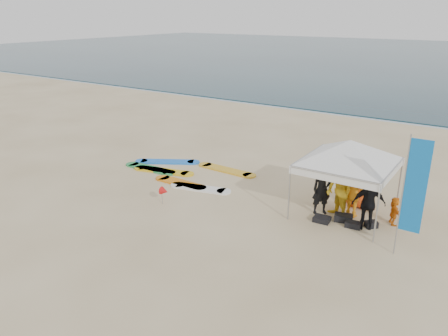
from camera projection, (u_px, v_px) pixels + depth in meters
ground at (166, 226)px, 13.48m from camera, size 120.00×120.00×0.00m
shoreline_foam at (354, 115)px, 27.76m from camera, size 160.00×1.20×0.01m
person_black_a at (322, 189)px, 14.03m from camera, size 0.74×0.74×1.73m
person_yellow at (339, 191)px, 13.67m from camera, size 1.15×1.12×1.87m
person_orange_a at (354, 191)px, 13.84m from camera, size 1.17×0.72×1.76m
person_black_b at (369, 204)px, 13.01m from camera, size 1.06×0.76×1.67m
person_orange_b at (360, 180)px, 14.48m from camera, size 1.04×0.78×1.93m
person_seated at (394, 211)px, 13.42m from camera, size 0.67×0.85×0.90m
canopy_tent at (351, 140)px, 13.41m from camera, size 3.81×3.81×2.87m
feather_flag at (414, 188)px, 11.12m from camera, size 0.57×0.04×3.39m
marker_pennant at (164, 191)px, 14.77m from camera, size 0.28×0.28×0.64m
gear_pile at (344, 221)px, 13.59m from camera, size 1.89×0.90×0.22m
surfboard_spread at (181, 173)px, 17.81m from camera, size 5.12×2.99×0.07m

